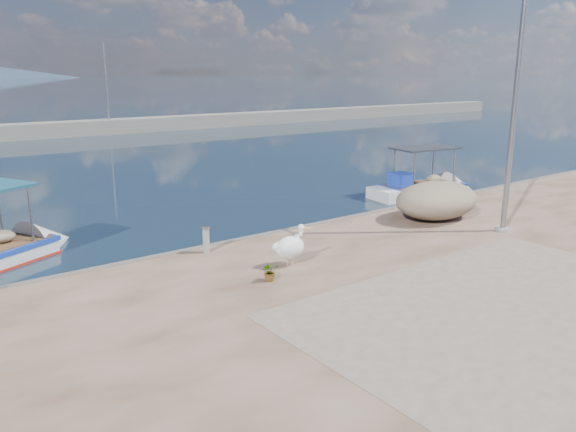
# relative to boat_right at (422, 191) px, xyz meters

# --- Properties ---
(ground) EXTENTS (1400.00, 1400.00, 0.00)m
(ground) POSITION_rel_boat_right_xyz_m (-9.77, -7.29, -0.19)
(ground) COLOR #162635
(ground) RESTS_ON ground
(quay_patch) EXTENTS (9.00, 7.00, 0.01)m
(quay_patch) POSITION_rel_boat_right_xyz_m (-8.77, -10.29, 0.32)
(quay_patch) COLOR gray
(quay_patch) RESTS_ON quay
(breakwater) EXTENTS (120.00, 2.20, 7.50)m
(breakwater) POSITION_rel_boat_right_xyz_m (-9.77, 32.71, 0.42)
(breakwater) COLOR gray
(breakwater) RESTS_ON ground
(boat_right) EXTENTS (5.17, 2.30, 2.40)m
(boat_right) POSITION_rel_boat_right_xyz_m (0.00, 0.00, 0.00)
(boat_right) COLOR white
(boat_right) RESTS_ON ground
(pelican) EXTENTS (1.08, 0.73, 1.03)m
(pelican) POSITION_rel_boat_right_xyz_m (-10.78, -4.95, 0.80)
(pelican) COLOR tan
(pelican) RESTS_ON quay
(lamp_post) EXTENTS (0.44, 0.96, 7.00)m
(lamp_post) POSITION_rel_boat_right_xyz_m (-3.83, -6.25, 3.61)
(lamp_post) COLOR gray
(lamp_post) RESTS_ON quay
(bollard_near) EXTENTS (0.24, 0.24, 0.72)m
(bollard_near) POSITION_rel_boat_right_xyz_m (-11.92, -2.79, 0.70)
(bollard_near) COLOR gray
(bollard_near) RESTS_ON quay
(potted_plant) EXTENTS (0.49, 0.45, 0.44)m
(potted_plant) POSITION_rel_boat_right_xyz_m (-11.77, -5.48, 0.53)
(potted_plant) COLOR #33722D
(potted_plant) RESTS_ON quay
(net_pile_c) EXTENTS (3.05, 2.18, 1.20)m
(net_pile_c) POSITION_rel_boat_right_xyz_m (-4.21, -4.10, 0.91)
(net_pile_c) COLOR gray
(net_pile_c) RESTS_ON quay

